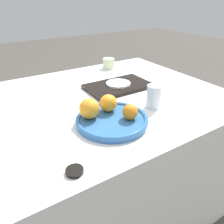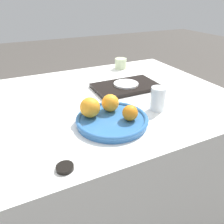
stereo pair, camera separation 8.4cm
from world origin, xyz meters
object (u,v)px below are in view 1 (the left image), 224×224
water_glass (154,97)px  serving_tray (118,86)px  fruit_platter (112,120)px  orange_1 (89,109)px  orange_0 (108,103)px  side_plate (118,83)px  soy_dish (75,171)px  cup_0 (109,63)px  orange_2 (130,112)px

water_glass → serving_tray: bearing=91.2°
fruit_platter → orange_1: size_ratio=3.57×
orange_0 → side_plate: 0.30m
orange_0 → soy_dish: orange_0 is taller
cup_0 → soy_dish: bearing=-127.0°
fruit_platter → orange_2: (0.06, -0.04, 0.04)m
soy_dish → serving_tray: bearing=45.4°
orange_1 → serving_tray: bearing=39.0°
orange_1 → orange_2: bearing=-35.5°
orange_0 → water_glass: (0.21, -0.04, -0.00)m
fruit_platter → orange_0: orange_0 is taller
fruit_platter → water_glass: bearing=4.8°
fruit_platter → side_plate: same height
serving_tray → orange_1: bearing=-141.0°
side_plate → soy_dish: (-0.46, -0.46, -0.02)m
orange_0 → cup_0: (0.34, 0.55, -0.02)m
orange_1 → cup_0: (0.43, 0.56, -0.03)m
orange_0 → water_glass: bearing=-12.3°
orange_2 → side_plate: 0.37m
fruit_platter → serving_tray: size_ratio=0.83×
orange_1 → soy_dish: orange_1 is taller
water_glass → fruit_platter: bearing=-175.2°
orange_2 → cup_0: bearing=65.2°
water_glass → side_plate: water_glass is taller
orange_0 → side_plate: bearing=48.7°
orange_0 → orange_2: size_ratio=1.18×
water_glass → side_plate: bearing=91.2°
fruit_platter → orange_2: bearing=-32.3°
water_glass → serving_tray: water_glass is taller
orange_1 → soy_dish: (-0.17, -0.23, -0.05)m
orange_2 → serving_tray: (0.16, 0.33, -0.04)m
orange_0 → orange_2: orange_0 is taller
fruit_platter → orange_0: (0.02, 0.06, 0.04)m
serving_tray → cup_0: (0.14, 0.33, 0.02)m
fruit_platter → water_glass: (0.23, 0.02, 0.04)m
orange_0 → serving_tray: size_ratio=0.21×
orange_0 → water_glass: 0.21m
fruit_platter → orange_1: 0.10m
cup_0 → orange_2: bearing=-114.8°
side_plate → cup_0: cup_0 is taller
water_glass → cup_0: water_glass is taller
serving_tray → soy_dish: serving_tray is taller
orange_2 → side_plate: size_ratio=0.46×
soy_dish → side_plate: bearing=45.4°
fruit_platter → cup_0: 0.72m
orange_1 → orange_2: (0.13, -0.09, -0.01)m
orange_2 → side_plate: (0.16, 0.33, -0.03)m
soy_dish → fruit_platter: bearing=36.3°
side_plate → soy_dish: size_ratio=2.52×
orange_1 → side_plate: orange_1 is taller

